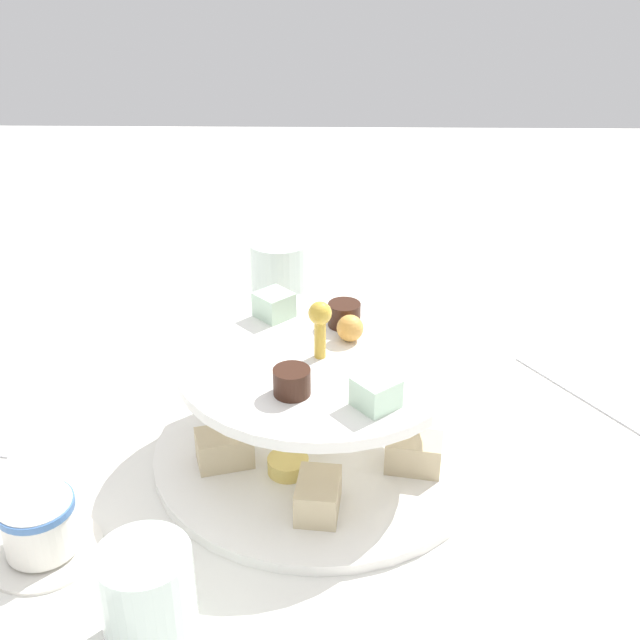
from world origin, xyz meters
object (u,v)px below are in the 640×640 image
(water_glass_tall_right, at_px, (280,289))
(butter_knife_right, at_px, (46,405))
(teacup_with_saucer, at_px, (40,528))
(tiered_serving_stand, at_px, (320,414))
(butter_knife_left, at_px, (579,392))
(water_glass_short_left, at_px, (148,598))

(water_glass_tall_right, height_order, butter_knife_right, water_glass_tall_right)
(teacup_with_saucer, xyz_separation_m, butter_knife_right, (-0.20, -0.06, -0.02))
(tiered_serving_stand, bearing_deg, butter_knife_left, 111.99)
(butter_knife_left, bearing_deg, water_glass_short_left, 97.34)
(water_glass_short_left, distance_m, butter_knife_right, 0.33)
(water_glass_short_left, bearing_deg, butter_knife_left, 130.02)
(butter_knife_left, relative_size, butter_knife_right, 1.00)
(water_glass_short_left, xyz_separation_m, butter_knife_left, (-0.32, 0.38, -0.04))
(water_glass_tall_right, distance_m, butter_knife_right, 0.28)
(tiered_serving_stand, relative_size, butter_knife_right, 1.78)
(teacup_with_saucer, relative_size, butter_knife_left, 0.53)
(butter_knife_left, bearing_deg, water_glass_tall_right, 35.85)
(butter_knife_left, bearing_deg, butter_knife_right, 60.90)
(water_glass_tall_right, height_order, water_glass_short_left, water_glass_tall_right)
(water_glass_tall_right, relative_size, teacup_with_saucer, 1.29)
(water_glass_tall_right, relative_size, butter_knife_right, 0.68)
(tiered_serving_stand, relative_size, teacup_with_saucer, 3.35)
(tiered_serving_stand, xyz_separation_m, butter_knife_right, (-0.07, -0.28, -0.04))
(water_glass_tall_right, bearing_deg, tiered_serving_stand, 12.15)
(tiered_serving_stand, bearing_deg, water_glass_short_left, -27.93)
(water_glass_short_left, relative_size, butter_knife_right, 0.46)
(tiered_serving_stand, height_order, teacup_with_saucer, tiered_serving_stand)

